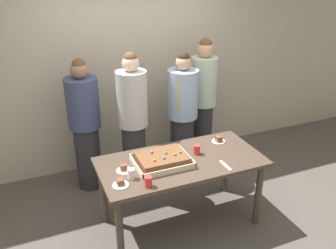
{
  "coord_description": "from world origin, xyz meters",
  "views": [
    {
      "loc": [
        -1.33,
        -2.83,
        2.61
      ],
      "look_at": [
        -0.08,
        0.15,
        1.13
      ],
      "focal_mm": 38.04,
      "sensor_mm": 36.0,
      "label": 1
    }
  ],
  "objects_px": {
    "plated_slice_far_left": "(219,140)",
    "drink_cup_middle": "(131,174)",
    "party_table": "(181,169)",
    "person_far_right_suit": "(85,125)",
    "drink_cup_far_end": "(148,182)",
    "person_serving_front": "(182,115)",
    "sheet_cake": "(162,160)",
    "cake_server_utensil": "(226,166)",
    "plated_slice_near_left": "(124,169)",
    "drink_cup_nearest": "(197,150)",
    "person_striped_tie_right": "(203,101)",
    "person_green_shirt_behind": "(133,123)",
    "plated_slice_near_right": "(120,184)"
  },
  "relations": [
    {
      "from": "cake_server_utensil",
      "to": "drink_cup_far_end",
      "type": "bearing_deg",
      "value": -177.43
    },
    {
      "from": "drink_cup_nearest",
      "to": "person_serving_front",
      "type": "relative_size",
      "value": 0.06
    },
    {
      "from": "party_table",
      "to": "person_far_right_suit",
      "type": "height_order",
      "value": "person_far_right_suit"
    },
    {
      "from": "cake_server_utensil",
      "to": "person_green_shirt_behind",
      "type": "relative_size",
      "value": 0.12
    },
    {
      "from": "person_far_right_suit",
      "to": "cake_server_utensil",
      "type": "bearing_deg",
      "value": 12.16
    },
    {
      "from": "plated_slice_near_left",
      "to": "drink_cup_far_end",
      "type": "distance_m",
      "value": 0.36
    },
    {
      "from": "person_serving_front",
      "to": "drink_cup_middle",
      "type": "bearing_deg",
      "value": -8.56
    },
    {
      "from": "plated_slice_near_right",
      "to": "person_striped_tie_right",
      "type": "bearing_deg",
      "value": 40.82
    },
    {
      "from": "sheet_cake",
      "to": "drink_cup_nearest",
      "type": "relative_size",
      "value": 5.51
    },
    {
      "from": "drink_cup_far_end",
      "to": "person_far_right_suit",
      "type": "relative_size",
      "value": 0.06
    },
    {
      "from": "plated_slice_far_left",
      "to": "person_striped_tie_right",
      "type": "xyz_separation_m",
      "value": [
        0.28,
        0.91,
        0.11
      ]
    },
    {
      "from": "person_striped_tie_right",
      "to": "person_green_shirt_behind",
      "type": "bearing_deg",
      "value": -30.56
    },
    {
      "from": "party_table",
      "to": "drink_cup_nearest",
      "type": "bearing_deg",
      "value": 16.08
    },
    {
      "from": "plated_slice_far_left",
      "to": "person_striped_tie_right",
      "type": "relative_size",
      "value": 0.09
    },
    {
      "from": "plated_slice_near_right",
      "to": "person_serving_front",
      "type": "relative_size",
      "value": 0.09
    },
    {
      "from": "drink_cup_middle",
      "to": "person_far_right_suit",
      "type": "height_order",
      "value": "person_far_right_suit"
    },
    {
      "from": "plated_slice_far_left",
      "to": "drink_cup_nearest",
      "type": "xyz_separation_m",
      "value": [
        -0.35,
        -0.15,
        0.03
      ]
    },
    {
      "from": "person_serving_front",
      "to": "person_far_right_suit",
      "type": "distance_m",
      "value": 1.21
    },
    {
      "from": "plated_slice_far_left",
      "to": "drink_cup_middle",
      "type": "bearing_deg",
      "value": -163.57
    },
    {
      "from": "plated_slice_near_left",
      "to": "cake_server_utensil",
      "type": "distance_m",
      "value": 1.0
    },
    {
      "from": "sheet_cake",
      "to": "drink_cup_far_end",
      "type": "distance_m",
      "value": 0.41
    },
    {
      "from": "plated_slice_near_left",
      "to": "plated_slice_near_right",
      "type": "xyz_separation_m",
      "value": [
        -0.1,
        -0.22,
        0.0
      ]
    },
    {
      "from": "plated_slice_near_left",
      "to": "drink_cup_nearest",
      "type": "relative_size",
      "value": 1.5
    },
    {
      "from": "party_table",
      "to": "cake_server_utensil",
      "type": "height_order",
      "value": "cake_server_utensil"
    },
    {
      "from": "sheet_cake",
      "to": "plated_slice_far_left",
      "type": "distance_m",
      "value": 0.78
    },
    {
      "from": "person_green_shirt_behind",
      "to": "person_serving_front",
      "type": "bearing_deg",
      "value": 96.05
    },
    {
      "from": "person_striped_tie_right",
      "to": "person_serving_front",
      "type": "bearing_deg",
      "value": -19.89
    },
    {
      "from": "person_striped_tie_right",
      "to": "drink_cup_far_end",
      "type": "bearing_deg",
      "value": 0.9
    },
    {
      "from": "person_green_shirt_behind",
      "to": "drink_cup_far_end",
      "type": "bearing_deg",
      "value": -14.19
    },
    {
      "from": "plated_slice_near_left",
      "to": "drink_cup_far_end",
      "type": "bearing_deg",
      "value": -68.64
    },
    {
      "from": "plated_slice_near_left",
      "to": "person_serving_front",
      "type": "distance_m",
      "value": 1.36
    },
    {
      "from": "party_table",
      "to": "cake_server_utensil",
      "type": "distance_m",
      "value": 0.46
    },
    {
      "from": "plated_slice_near_right",
      "to": "plated_slice_far_left",
      "type": "distance_m",
      "value": 1.31
    },
    {
      "from": "party_table",
      "to": "plated_slice_far_left",
      "type": "bearing_deg",
      "value": 20.36
    },
    {
      "from": "plated_slice_near_left",
      "to": "plated_slice_far_left",
      "type": "relative_size",
      "value": 1.0
    },
    {
      "from": "drink_cup_middle",
      "to": "person_far_right_suit",
      "type": "bearing_deg",
      "value": 99.19
    },
    {
      "from": "sheet_cake",
      "to": "plated_slice_far_left",
      "type": "height_order",
      "value": "sheet_cake"
    },
    {
      "from": "person_far_right_suit",
      "to": "person_striped_tie_right",
      "type": "bearing_deg",
      "value": 63.71
    },
    {
      "from": "person_green_shirt_behind",
      "to": "person_far_right_suit",
      "type": "xyz_separation_m",
      "value": [
        -0.51,
        0.29,
        -0.05
      ]
    },
    {
      "from": "sheet_cake",
      "to": "plated_slice_near_left",
      "type": "distance_m",
      "value": 0.39
    },
    {
      "from": "plated_slice_near_left",
      "to": "person_green_shirt_behind",
      "type": "distance_m",
      "value": 0.85
    },
    {
      "from": "drink_cup_nearest",
      "to": "plated_slice_far_left",
      "type": "bearing_deg",
      "value": 22.8
    },
    {
      "from": "plated_slice_near_left",
      "to": "person_serving_front",
      "type": "relative_size",
      "value": 0.09
    },
    {
      "from": "sheet_cake",
      "to": "drink_cup_nearest",
      "type": "distance_m",
      "value": 0.41
    },
    {
      "from": "cake_server_utensil",
      "to": "person_serving_front",
      "type": "bearing_deg",
      "value": 86.32
    },
    {
      "from": "drink_cup_middle",
      "to": "party_table",
      "type": "bearing_deg",
      "value": 12.41
    },
    {
      "from": "plated_slice_near_left",
      "to": "cake_server_utensil",
      "type": "xyz_separation_m",
      "value": [
        0.95,
        -0.3,
        -0.02
      ]
    },
    {
      "from": "person_serving_front",
      "to": "cake_server_utensil",
      "type": "bearing_deg",
      "value": 31.63
    },
    {
      "from": "party_table",
      "to": "plated_slice_near_left",
      "type": "relative_size",
      "value": 11.15
    },
    {
      "from": "drink_cup_middle",
      "to": "person_serving_front",
      "type": "xyz_separation_m",
      "value": [
        1.0,
        1.04,
        0.01
      ]
    }
  ]
}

